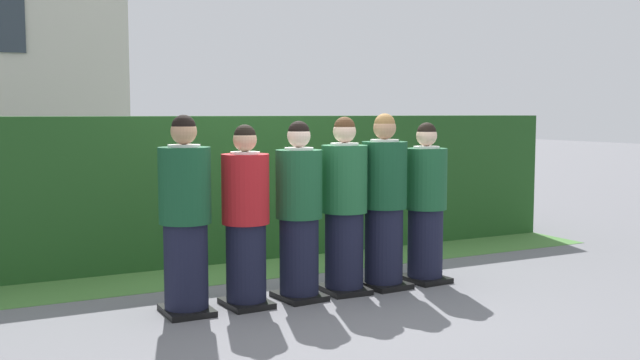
{
  "coord_description": "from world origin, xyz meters",
  "views": [
    {
      "loc": [
        -2.99,
        -5.72,
        1.65
      ],
      "look_at": [
        0.0,
        0.0,
        1.05
      ],
      "focal_mm": 40.83,
      "sensor_mm": 36.0,
      "label": 1
    }
  ],
  "objects_px": {
    "student_front_row_3": "(344,209)",
    "student_front_row_4": "(384,205)",
    "student_front_row_2": "(299,215)",
    "student_front_row_0": "(185,220)",
    "student_in_red_blazer": "(246,221)",
    "student_front_row_5": "(426,206)"
  },
  "relations": [
    {
      "from": "student_front_row_3",
      "to": "student_front_row_5",
      "type": "height_order",
      "value": "student_front_row_3"
    },
    {
      "from": "student_front_row_4",
      "to": "student_front_row_0",
      "type": "bearing_deg",
      "value": -179.16
    },
    {
      "from": "student_in_red_blazer",
      "to": "student_front_row_3",
      "type": "height_order",
      "value": "student_front_row_3"
    },
    {
      "from": "student_front_row_2",
      "to": "student_front_row_5",
      "type": "bearing_deg",
      "value": 1.55
    },
    {
      "from": "student_front_row_2",
      "to": "student_front_row_0",
      "type": "bearing_deg",
      "value": 179.76
    },
    {
      "from": "student_front_row_2",
      "to": "student_front_row_3",
      "type": "distance_m",
      "value": 0.48
    },
    {
      "from": "student_front_row_5",
      "to": "student_front_row_4",
      "type": "bearing_deg",
      "value": -179.43
    },
    {
      "from": "student_front_row_0",
      "to": "student_front_row_4",
      "type": "distance_m",
      "value": 1.93
    },
    {
      "from": "student_front_row_0",
      "to": "student_in_red_blazer",
      "type": "relative_size",
      "value": 1.05
    },
    {
      "from": "student_in_red_blazer",
      "to": "student_front_row_2",
      "type": "distance_m",
      "value": 0.51
    },
    {
      "from": "student_in_red_blazer",
      "to": "student_front_row_5",
      "type": "relative_size",
      "value": 1.0
    },
    {
      "from": "student_in_red_blazer",
      "to": "student_front_row_4",
      "type": "distance_m",
      "value": 1.41
    },
    {
      "from": "student_in_red_blazer",
      "to": "student_front_row_3",
      "type": "bearing_deg",
      "value": 2.48
    },
    {
      "from": "student_front_row_3",
      "to": "student_front_row_4",
      "type": "distance_m",
      "value": 0.43
    },
    {
      "from": "student_front_row_0",
      "to": "student_front_row_3",
      "type": "height_order",
      "value": "student_front_row_0"
    },
    {
      "from": "student_front_row_2",
      "to": "student_front_row_5",
      "type": "relative_size",
      "value": 1.01
    },
    {
      "from": "student_front_row_0",
      "to": "student_front_row_3",
      "type": "xyz_separation_m",
      "value": [
        1.5,
        0.03,
        -0.01
      ]
    },
    {
      "from": "student_front_row_3",
      "to": "student_front_row_0",
      "type": "bearing_deg",
      "value": -178.98
    },
    {
      "from": "student_front_row_0",
      "to": "student_front_row_4",
      "type": "relative_size",
      "value": 0.99
    },
    {
      "from": "student_front_row_3",
      "to": "student_front_row_4",
      "type": "bearing_deg",
      "value": 0.24
    },
    {
      "from": "student_front_row_2",
      "to": "student_front_row_4",
      "type": "distance_m",
      "value": 0.91
    },
    {
      "from": "student_front_row_4",
      "to": "student_front_row_2",
      "type": "bearing_deg",
      "value": -177.92
    }
  ]
}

